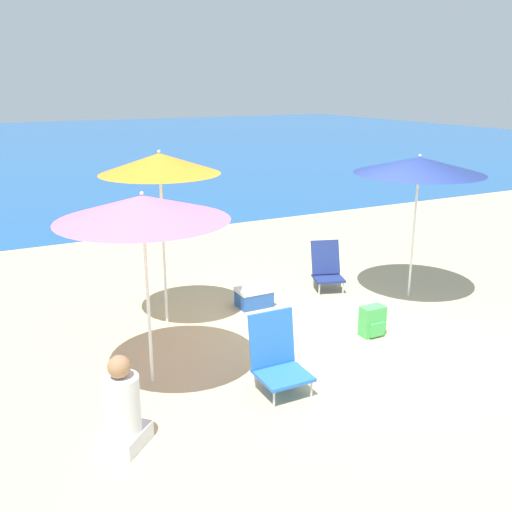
{
  "coord_description": "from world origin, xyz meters",
  "views": [
    {
      "loc": [
        -4.38,
        -5.52,
        3.12
      ],
      "look_at": [
        -1.19,
        0.66,
        1.0
      ],
      "focal_mm": 40.0,
      "sensor_mm": 36.0,
      "label": 1
    }
  ],
  "objects": [
    {
      "name": "beach_umbrella_navy",
      "position": [
        1.44,
        0.67,
        1.99
      ],
      "size": [
        1.87,
        1.87,
        2.15
      ],
      "color": "white",
      "rests_on": "ground"
    },
    {
      "name": "person_seated_near",
      "position": [
        -3.4,
        -1.06,
        0.36
      ],
      "size": [
        0.55,
        0.55,
        0.88
      ],
      "rotation": [
        0.0,
        0.0,
        -0.81
      ],
      "color": "silver",
      "rests_on": "ground"
    },
    {
      "name": "sea_water",
      "position": [
        0.0,
        26.12,
        0.0
      ],
      "size": [
        60.0,
        40.0,
        0.01
      ],
      "color": "#1E5699",
      "rests_on": "ground"
    },
    {
      "name": "cooler_box",
      "position": [
        -0.85,
        1.37,
        0.14
      ],
      "size": [
        0.5,
        0.34,
        0.28
      ],
      "color": "#2859B2",
      "rests_on": "ground"
    },
    {
      "name": "beach_umbrella_pink",
      "position": [
        -2.84,
        -0.08,
        1.93
      ],
      "size": [
        1.75,
        1.75,
        2.1
      ],
      "color": "white",
      "rests_on": "ground"
    },
    {
      "name": "backpack_green",
      "position": [
        0.04,
        -0.22,
        0.19
      ],
      "size": [
        0.31,
        0.22,
        0.4
      ],
      "color": "#47B756",
      "rests_on": "ground"
    },
    {
      "name": "beach_umbrella_orange",
      "position": [
        -2.17,
        1.4,
        2.14
      ],
      "size": [
        1.54,
        1.54,
        2.32
      ],
      "color": "white",
      "rests_on": "ground"
    },
    {
      "name": "ground_plane",
      "position": [
        0.0,
        0.0,
        0.0
      ],
      "size": [
        60.0,
        60.0,
        0.0
      ],
      "primitive_type": "plane",
      "color": "#C6B284"
    },
    {
      "name": "beach_chair_blue",
      "position": [
        -1.69,
        -0.79,
        0.37
      ],
      "size": [
        0.52,
        0.56,
        0.82
      ],
      "rotation": [
        0.0,
        0.0,
        -0.01
      ],
      "color": "silver",
      "rests_on": "ground"
    },
    {
      "name": "beach_chair_navy",
      "position": [
        0.5,
        1.51,
        0.36
      ],
      "size": [
        0.58,
        0.62,
        0.75
      ],
      "rotation": [
        0.0,
        0.0,
        -0.31
      ],
      "color": "silver",
      "rests_on": "ground"
    }
  ]
}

